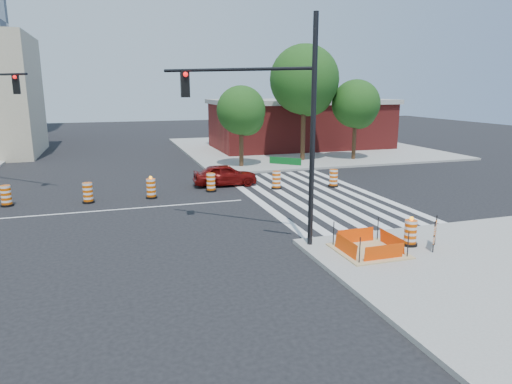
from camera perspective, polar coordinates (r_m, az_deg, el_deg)
ground at (r=22.67m, az=-19.17°, el=-2.27°), size 120.00×120.00×0.00m
sidewalk_ne at (r=43.85m, az=5.53°, el=5.53°), size 22.00×22.00×0.15m
crosswalk_east at (r=24.83m, az=6.92°, el=-0.34°), size 6.75×13.50×0.01m
lane_centerline at (r=22.66m, az=-19.17°, el=-2.26°), size 14.00×0.12×0.01m
excavation_pit at (r=16.26m, az=13.92°, el=-7.00°), size 2.20×2.20×0.90m
brick_storefront at (r=43.62m, az=5.60°, el=8.45°), size 16.50×8.50×4.60m
red_coupe at (r=26.95m, az=-3.88°, el=2.15°), size 3.81×1.68×1.28m
signal_pole_se at (r=16.30m, az=1.53°, el=10.10°), size 4.57×4.08×7.92m
pit_drum at (r=17.19m, az=18.73°, el=-4.93°), size 0.54×0.54×1.07m
barricade at (r=17.09m, az=21.47°, el=-4.67°), size 0.67×0.72×1.10m
tree_north_c at (r=32.56m, az=-1.82°, el=9.83°), size 3.46×3.43×5.83m
tree_north_d at (r=35.62m, az=6.09°, el=13.33°), size 5.22×5.22×8.88m
tree_north_e at (r=36.73m, az=12.40°, el=10.39°), size 3.71×3.71×6.30m
median_drum_2 at (r=25.34m, az=-28.76°, el=-0.50°), size 0.60×0.60×1.02m
median_drum_3 at (r=24.35m, az=-20.27°, el=-0.17°), size 0.60×0.60×1.02m
median_drum_4 at (r=24.44m, az=-12.97°, el=0.37°), size 0.60×0.60×1.18m
median_drum_5 at (r=25.50m, az=-5.65°, el=1.13°), size 0.60×0.60×1.02m
median_drum_6 at (r=26.02m, az=2.57°, el=1.42°), size 0.60×0.60×1.02m
median_drum_7 at (r=26.93m, az=9.66°, el=1.64°), size 0.60×0.60×1.02m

